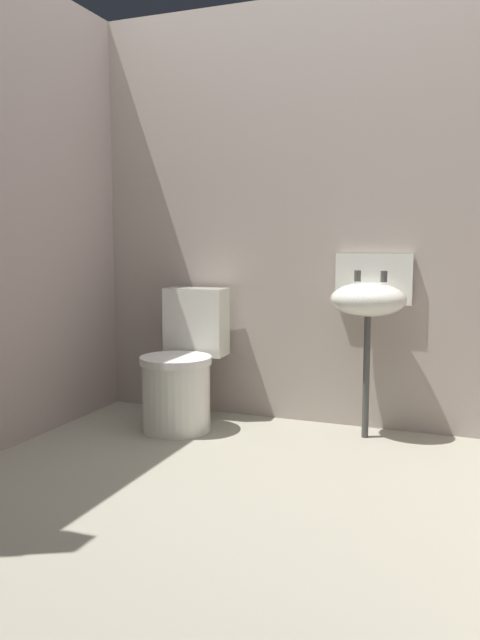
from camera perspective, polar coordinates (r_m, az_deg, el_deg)
ground_plane at (r=2.82m, az=-2.24°, el=-15.83°), size 2.83×2.75×0.08m
wall_back at (r=3.76m, az=5.19°, el=9.27°), size 2.83×0.10×2.40m
toilet_near_wall at (r=3.65m, az=-5.18°, el=-4.56°), size 0.42×0.60×0.78m
sink at (r=3.46m, az=11.48°, el=1.93°), size 0.42×0.35×0.99m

